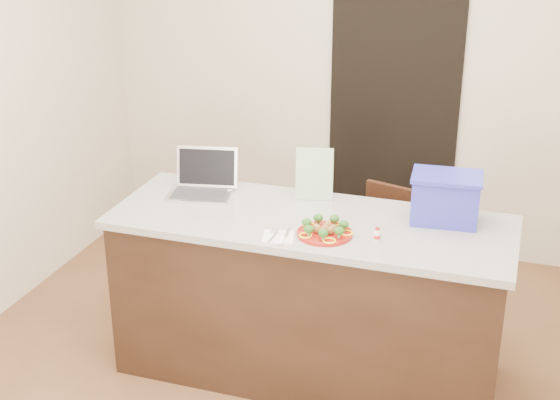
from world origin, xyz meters
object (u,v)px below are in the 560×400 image
(laptop, at_px, (203,181))
(blue_box, at_px, (446,198))
(island, at_px, (309,297))
(plate, at_px, (325,233))
(chair, at_px, (389,248))
(yogurt_bottle, at_px, (377,235))
(napkin, at_px, (278,237))

(laptop, bearing_deg, blue_box, -10.50)
(island, bearing_deg, plate, -54.25)
(island, relative_size, plate, 7.55)
(laptop, bearing_deg, chair, 17.55)
(island, distance_m, chair, 0.76)
(laptop, relative_size, blue_box, 1.05)
(island, bearing_deg, yogurt_bottle, -21.90)
(island, xyz_separation_m, yogurt_bottle, (0.38, -0.15, 0.49))
(yogurt_bottle, height_order, laptop, laptop)
(plate, xyz_separation_m, blue_box, (0.53, 0.35, 0.12))
(napkin, xyz_separation_m, yogurt_bottle, (0.46, 0.11, 0.02))
(laptop, bearing_deg, island, -25.24)
(island, relative_size, chair, 2.45)
(napkin, height_order, yogurt_bottle, yogurt_bottle)
(yogurt_bottle, bearing_deg, island, 158.10)
(plate, bearing_deg, blue_box, 33.81)
(island, height_order, blue_box, blue_box)
(plate, distance_m, laptop, 0.85)
(island, relative_size, napkin, 13.87)
(yogurt_bottle, height_order, blue_box, blue_box)
(yogurt_bottle, bearing_deg, blue_box, 50.87)
(napkin, distance_m, yogurt_bottle, 0.47)
(island, height_order, napkin, napkin)
(yogurt_bottle, distance_m, chair, 0.97)
(yogurt_bottle, relative_size, chair, 0.08)
(laptop, bearing_deg, yogurt_bottle, -28.31)
(blue_box, bearing_deg, yogurt_bottle, -133.56)
(yogurt_bottle, bearing_deg, napkin, -166.19)
(napkin, bearing_deg, yogurt_bottle, 13.81)
(plate, bearing_deg, yogurt_bottle, 3.93)
(plate, relative_size, laptop, 0.71)
(laptop, relative_size, chair, 0.45)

